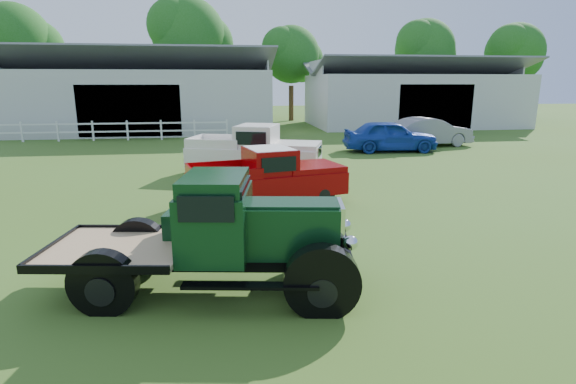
{
  "coord_description": "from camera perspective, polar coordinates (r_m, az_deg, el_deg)",
  "views": [
    {
      "loc": [
        -1.17,
        -8.46,
        3.44
      ],
      "look_at": [
        0.2,
        1.2,
        1.05
      ],
      "focal_mm": 28.0,
      "sensor_mm": 36.0,
      "label": 1
    }
  ],
  "objects": [
    {
      "name": "ground",
      "position": [
        9.2,
        -0.19,
        -8.18
      ],
      "size": [
        120.0,
        120.0,
        0.0
      ],
      "primitive_type": "plane",
      "color": "#456F28"
    },
    {
      "name": "shed_left",
      "position": [
        34.95,
        -18.08,
        12.06
      ],
      "size": [
        18.8,
        10.2,
        5.6
      ],
      "primitive_type": null,
      "color": "#B9B9B9",
      "rests_on": "ground"
    },
    {
      "name": "shed_right",
      "position": [
        38.57,
        15.44,
        12.03
      ],
      "size": [
        16.8,
        9.2,
        5.2
      ],
      "primitive_type": null,
      "color": "#B9B9B9",
      "rests_on": "ground"
    },
    {
      "name": "fence_rail",
      "position": [
        29.4,
        -21.64,
        7.26
      ],
      "size": [
        14.2,
        0.16,
        1.2
      ],
      "primitive_type": null,
      "color": "white",
      "rests_on": "ground"
    },
    {
      "name": "tree_a",
      "position": [
        44.78,
        -31.18,
        14.17
      ],
      "size": [
        6.3,
        6.3,
        10.5
      ],
      "primitive_type": null,
      "color": "#1B5911",
      "rests_on": "ground"
    },
    {
      "name": "tree_b",
      "position": [
        42.61,
        -12.38,
        16.57
      ],
      "size": [
        6.9,
        6.9,
        11.5
      ],
      "primitive_type": null,
      "color": "#1B5911",
      "rests_on": "ground"
    },
    {
      "name": "tree_c",
      "position": [
        41.93,
        0.42,
        15.21
      ],
      "size": [
        5.4,
        5.4,
        9.0
      ],
      "primitive_type": null,
      "color": "#1B5911",
      "rests_on": "ground"
    },
    {
      "name": "tree_d",
      "position": [
        46.61,
        16.83,
        15.12
      ],
      "size": [
        6.0,
        6.0,
        10.0
      ],
      "primitive_type": null,
      "color": "#1B5911",
      "rests_on": "ground"
    },
    {
      "name": "tree_e",
      "position": [
        48.75,
        26.65,
        13.9
      ],
      "size": [
        5.7,
        5.7,
        9.5
      ],
      "primitive_type": null,
      "color": "#1B5911",
      "rests_on": "ground"
    },
    {
      "name": "vintage_flatbed",
      "position": [
        7.54,
        -9.78,
        -5.3
      ],
      "size": [
        5.3,
        2.75,
        2.0
      ],
      "primitive_type": null,
      "rotation": [
        0.0,
        0.0,
        -0.15
      ],
      "color": "#0D3318",
      "rests_on": "ground"
    },
    {
      "name": "red_pickup",
      "position": [
        12.8,
        -2.71,
        2.0
      ],
      "size": [
        4.84,
        2.78,
        1.66
      ],
      "primitive_type": null,
      "rotation": [
        0.0,
        0.0,
        0.24
      ],
      "color": "#8F0407",
      "rests_on": "ground"
    },
    {
      "name": "white_pickup",
      "position": [
        16.99,
        -4.26,
        5.24
      ],
      "size": [
        5.45,
        3.49,
        1.87
      ],
      "primitive_type": null,
      "rotation": [
        0.0,
        0.0,
        -0.33
      ],
      "color": "white",
      "rests_on": "ground"
    },
    {
      "name": "misc_car_blue",
      "position": [
        23.56,
        12.84,
        6.98
      ],
      "size": [
        4.79,
        2.22,
        1.59
      ],
      "primitive_type": "imported",
      "rotation": [
        0.0,
        0.0,
        1.5
      ],
      "color": "#173BA0",
      "rests_on": "ground"
    },
    {
      "name": "misc_car_grey",
      "position": [
        26.12,
        17.43,
        7.29
      ],
      "size": [
        4.89,
        2.2,
        1.56
      ],
      "primitive_type": "imported",
      "rotation": [
        0.0,
        0.0,
        1.69
      ],
      "color": "gray",
      "rests_on": "ground"
    }
  ]
}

